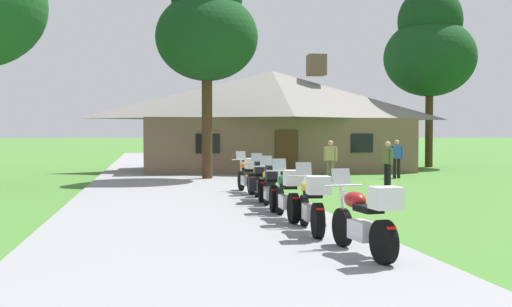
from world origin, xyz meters
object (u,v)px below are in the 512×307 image
Objects in this scene: tree_by_lodge_front at (207,26)px; tree_right_of_lodge at (430,47)px; motorcycle_green_third_in_row at (288,194)px; motorcycle_yellow_second_in_row at (312,204)px; bystander_blue_shirt_beside_signpost at (397,157)px; bystander_olive_shirt_by_tree at (388,162)px; motorcycle_yellow_fourth_in_row at (271,187)px; motorcycle_orange_farthest_in_row at (247,175)px; bystander_tan_shirt_near_lodge at (330,159)px; motorcycle_orange_fifth_in_row at (260,181)px; motorcycle_red_nearest_to_camera at (366,220)px.

tree_right_of_lodge is at bearing 29.06° from tree_by_lodge_front.
tree_by_lodge_front is at bearing 93.07° from motorcycle_green_third_in_row.
bystander_blue_shirt_beside_signpost is (7.59, 13.97, 0.31)m from motorcycle_yellow_second_in_row.
tree_right_of_lodge is (7.60, 12.49, 5.99)m from bystander_olive_shirt_by_tree.
bystander_blue_shirt_beside_signpost is at bearing -123.64° from tree_right_of_lodge.
motorcycle_orange_farthest_in_row is at bearing 92.16° from motorcycle_yellow_fourth_in_row.
motorcycle_yellow_fourth_in_row is 4.28m from motorcycle_orange_farthest_in_row.
tree_right_of_lodge is at bearing -101.05° from bystander_tan_shirt_near_lodge.
motorcycle_yellow_second_in_row is 13.17m from bystander_tan_shirt_near_lodge.
bystander_blue_shirt_beside_signpost is at bearing 52.14° from motorcycle_orange_fifth_in_row.
motorcycle_green_third_in_row is (-0.04, 1.85, 0.00)m from motorcycle_yellow_second_in_row.
bystander_tan_shirt_near_lodge is 1.00× the size of bystander_blue_shirt_beside_signpost.
bystander_tan_shirt_near_lodge is (4.20, 8.74, 0.31)m from motorcycle_yellow_fourth_in_row.
motorcycle_green_third_in_row is 1.00× the size of motorcycle_yellow_fourth_in_row.
bystander_olive_shirt_by_tree is at bearing 50.71° from motorcycle_yellow_fourth_in_row.
bystander_olive_shirt_by_tree reaches higher than motorcycle_orange_fifth_in_row.
bystander_olive_shirt_by_tree is (5.33, 1.57, 0.31)m from motorcycle_orange_farthest_in_row.
motorcycle_orange_fifth_in_row is 2.29m from motorcycle_orange_farthest_in_row.
motorcycle_yellow_fourth_in_row is at bearing -55.06° from bystander_olive_shirt_by_tree.
tree_right_of_lodge is at bearing 58.22° from motorcycle_yellow_fourth_in_row.
motorcycle_red_nearest_to_camera is 28.23m from tree_right_of_lodge.
tree_right_of_lodge is at bearing 56.20° from motorcycle_red_nearest_to_camera.
bystander_tan_shirt_near_lodge is at bearing 68.95° from motorcycle_red_nearest_to_camera.
tree_right_of_lodge reaches higher than motorcycle_yellow_second_in_row.
motorcycle_green_third_in_row is at bearing 100.01° from bystander_tan_shirt_near_lodge.
motorcycle_yellow_second_in_row is 15.68m from tree_by_lodge_front.
motorcycle_yellow_fourth_in_row is at bearing -96.00° from motorcycle_orange_farthest_in_row.
motorcycle_orange_fifth_in_row is at bearing 85.09° from motorcycle_red_nearest_to_camera.
bystander_tan_shirt_near_lodge is (3.93, 14.77, 0.31)m from motorcycle_red_nearest_to_camera.
bystander_olive_shirt_by_tree is 9.52m from tree_by_lodge_front.
bystander_blue_shirt_beside_signpost is 0.16× the size of tree_right_of_lodge.
tree_right_of_lodge is (13.05, 20.24, 6.31)m from motorcycle_green_third_in_row.
motorcycle_green_third_in_row is 14.32m from bystander_blue_shirt_beside_signpost.
bystander_blue_shirt_beside_signpost is (7.52, 5.93, 0.31)m from motorcycle_orange_farthest_in_row.
tree_right_of_lodge reaches higher than motorcycle_green_third_in_row.
tree_right_of_lodge reaches higher than motorcycle_yellow_fourth_in_row.
motorcycle_green_third_in_row is 0.20× the size of tree_right_of_lodge.
motorcycle_yellow_second_in_row is at bearing -87.69° from tree_by_lodge_front.
bystander_tan_shirt_near_lodge is at bearing 42.93° from motorcycle_orange_farthest_in_row.
motorcycle_orange_farthest_in_row is 9.59m from bystander_blue_shirt_beside_signpost.
tree_by_lodge_front is (-0.55, 10.79, 5.81)m from motorcycle_yellow_fourth_in_row.
motorcycle_yellow_second_in_row is 5.74m from motorcycle_orange_fifth_in_row.
motorcycle_green_third_in_row is 24.90m from tree_right_of_lodge.
bystander_tan_shirt_near_lodge is 3.14m from bystander_olive_shirt_by_tree.
motorcycle_red_nearest_to_camera is 17.83m from bystander_blue_shirt_beside_signpost.
motorcycle_yellow_fourth_in_row is (-0.04, 3.75, 0.00)m from motorcycle_yellow_second_in_row.
tree_right_of_lodge reaches higher than bystander_blue_shirt_beside_signpost.
motorcycle_yellow_fourth_in_row is at bearing 90.46° from motorcycle_green_third_in_row.
motorcycle_yellow_second_in_row is at bearing 74.29° from bystander_blue_shirt_beside_signpost.
motorcycle_yellow_second_in_row is (-0.23, 2.27, 0.00)m from motorcycle_red_nearest_to_camera.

